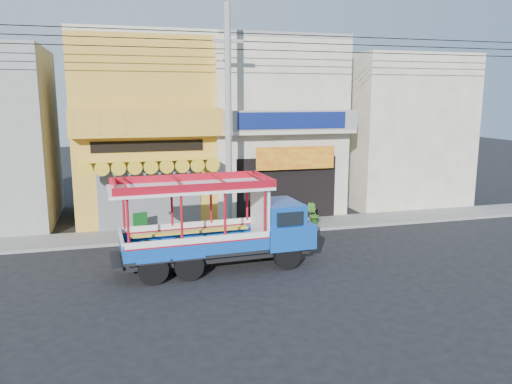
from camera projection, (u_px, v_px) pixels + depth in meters
The scene contains 11 objects.
ground at pixel (278, 258), 17.32m from camera, with size 90.00×90.00×0.00m, color black.
sidewalk at pixel (249, 228), 21.10m from camera, with size 30.00×2.00×0.12m, color slate.
shophouse_left at pixel (144, 128), 23.05m from camera, with size 6.00×7.50×8.24m.
shophouse_right at pixel (268, 126), 24.62m from camera, with size 6.00×6.75×8.24m.
party_pilaster at pixel (221, 134), 20.91m from camera, with size 0.35×0.30×8.00m, color #B0A991.
filler_building_right at pixel (393, 130), 26.54m from camera, with size 6.00×6.00×7.60m, color #B0A991.
utility_pole at pixel (232, 110), 19.29m from camera, with size 28.00×0.26×9.00m.
songthaew_truck at pixel (229, 224), 16.24m from camera, with size 6.53×2.44×3.00m.
green_sign at pixel (140, 225), 19.87m from camera, with size 0.57×0.39×0.88m.
potted_plant_a at pixel (273, 214), 21.23m from camera, with size 0.93×0.80×1.03m, color #2C621C.
potted_plant_b at pixel (313, 214), 21.33m from camera, with size 0.52×0.42×0.95m, color #2C621C.
Camera 1 is at (-5.15, -15.79, 5.48)m, focal length 35.00 mm.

